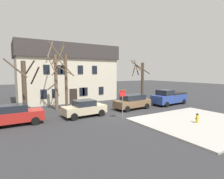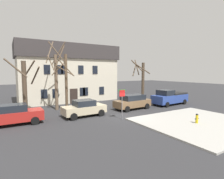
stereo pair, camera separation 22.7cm
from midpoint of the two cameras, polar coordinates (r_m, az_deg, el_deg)
ground_plane at (r=18.15m, az=4.50°, el=-8.57°), size 120.00×120.00×0.00m
sidewalk_slab at (r=17.59m, az=26.41°, el=-9.40°), size 9.79×8.49×0.12m
building_main at (r=28.62m, az=-13.66°, el=5.26°), size 14.81×6.54×8.53m
tree_bare_near at (r=20.99m, az=-25.91°, el=1.33°), size 3.33×3.31×5.84m
tree_bare_mid at (r=21.64m, az=-17.29°, el=3.64°), size 2.43×2.32×8.08m
tree_bare_far at (r=20.94m, az=-14.38°, el=3.03°), size 2.17×3.04×7.60m
tree_bare_end at (r=26.64m, az=9.80°, el=3.18°), size 2.09×3.68×6.33m
car_red_sedan at (r=17.11m, az=-28.97°, el=-7.13°), size 4.74×1.97×1.74m
car_beige_sedan at (r=18.16m, az=-8.61°, el=-5.92°), size 4.36×2.24×1.65m
car_brown_wagon at (r=21.49m, az=6.92°, el=-3.90°), size 4.68×2.30×1.74m
pickup_truck_blue at (r=25.57m, az=18.28°, el=-2.41°), size 5.65×2.58×2.08m
fire_hydrant at (r=16.88m, az=25.97°, el=-8.29°), size 0.42×0.22×0.82m
street_sign_pole at (r=16.59m, az=3.65°, el=-2.94°), size 0.76×0.07×2.82m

